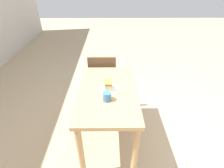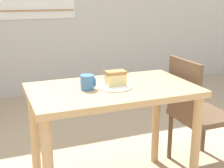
{
  "view_description": "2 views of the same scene",
  "coord_description": "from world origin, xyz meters",
  "views": [
    {
      "loc": [
        -1.44,
        0.52,
        1.82
      ],
      "look_at": [
        0.12,
        0.51,
        0.81
      ],
      "focal_mm": 28.0,
      "sensor_mm": 36.0,
      "label": 1
    },
    {
      "loc": [
        -0.63,
        -1.2,
        1.32
      ],
      "look_at": [
        0.05,
        0.52,
        0.79
      ],
      "focal_mm": 50.0,
      "sensor_mm": 36.0,
      "label": 2
    }
  ],
  "objects": [
    {
      "name": "chair_near_window",
      "position": [
        0.78,
        0.64,
        0.47
      ],
      "size": [
        0.4,
        0.4,
        0.87
      ],
      "rotation": [
        0.0,
        0.0,
        1.57
      ],
      "color": "brown",
      "rests_on": "ground_plane"
    },
    {
      "name": "dining_table_near",
      "position": [
        0.07,
        0.55,
        0.63
      ],
      "size": [
        1.05,
        0.61,
        0.76
      ],
      "color": "tan",
      "rests_on": "ground_plane"
    },
    {
      "name": "cake_slice",
      "position": [
        0.09,
        0.54,
        0.82
      ],
      "size": [
        0.12,
        0.08,
        0.09
      ],
      "color": "#E0C67F",
      "rests_on": "plate"
    },
    {
      "name": "coffee_mug",
      "position": [
        -0.09,
        0.56,
        0.8
      ],
      "size": [
        0.09,
        0.08,
        0.09
      ],
      "color": "teal",
      "rests_on": "dining_table_near"
    },
    {
      "name": "plate",
      "position": [
        0.08,
        0.53,
        0.76
      ],
      "size": [
        0.22,
        0.22,
        0.01
      ],
      "color": "white",
      "rests_on": "dining_table_near"
    }
  ]
}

